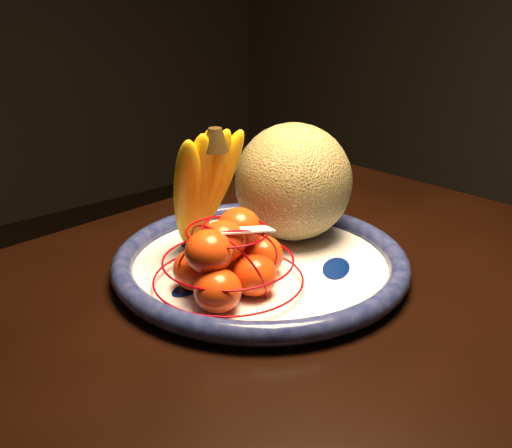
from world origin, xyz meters
TOP-DOWN VIEW (x-y plane):
  - dining_table at (0.03, -0.09)m, footprint 1.51×0.99m
  - fruit_bowl at (0.24, 0.03)m, footprint 0.40×0.40m
  - cantaloupe at (0.33, 0.07)m, footprint 0.17×0.17m
  - banana_bunch at (0.19, 0.10)m, footprint 0.13×0.12m
  - mandarin_bag at (0.16, -0.00)m, footprint 0.23×0.23m
  - price_tag at (0.17, -0.02)m, footprint 0.08×0.05m

SIDE VIEW (x-z plane):
  - dining_table at x=0.03m, z-range 0.28..1.00m
  - fruit_bowl at x=0.24m, z-range 0.72..0.75m
  - mandarin_bag at x=0.16m, z-range 0.71..0.83m
  - price_tag at x=0.17m, z-range 0.81..0.82m
  - cantaloupe at x=0.33m, z-range 0.73..0.90m
  - banana_bunch at x=0.19m, z-range 0.73..0.93m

